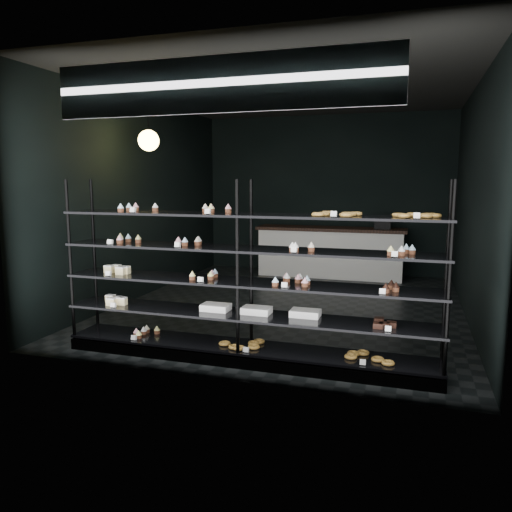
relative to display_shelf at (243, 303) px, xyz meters
name	(u,v)px	position (x,y,z in m)	size (l,w,h in m)	color
room	(291,201)	(-0.08, 2.45, 0.97)	(5.01, 6.01, 3.20)	black
display_shelf	(243,303)	(0.00, 0.00, 0.00)	(4.00, 0.50, 1.91)	black
signage	(216,84)	(-0.08, -0.48, 2.12)	(3.30, 0.05, 0.50)	#0D1344
pendant_lamp	(149,140)	(-1.92, 1.55, 1.82)	(0.29, 0.29, 0.88)	black
service_counter	(331,252)	(0.14, 4.95, -0.13)	(2.90, 0.65, 1.23)	white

